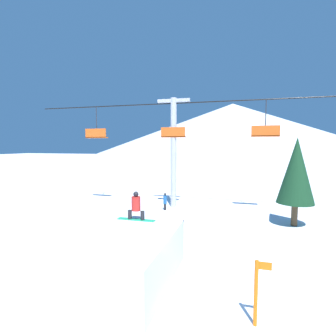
{
  "coord_description": "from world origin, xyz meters",
  "views": [
    {
      "loc": [
        2.58,
        -7.5,
        4.66
      ],
      "look_at": [
        -1.09,
        5.62,
        3.44
      ],
      "focal_mm": 28.0,
      "sensor_mm": 36.0,
      "label": 1
    }
  ],
  "objects_px": {
    "snow_ramp": "(126,258)",
    "pine_tree_near": "(296,171)",
    "trail_marker": "(256,291)",
    "distant_skier": "(165,201)",
    "snowboarder": "(136,206)"
  },
  "relations": [
    {
      "from": "pine_tree_near",
      "to": "distant_skier",
      "type": "xyz_separation_m",
      "value": [
        -8.19,
        1.47,
        -2.51
      ]
    },
    {
      "from": "snow_ramp",
      "to": "pine_tree_near",
      "type": "bearing_deg",
      "value": 51.05
    },
    {
      "from": "snowboarder",
      "to": "trail_marker",
      "type": "xyz_separation_m",
      "value": [
        4.46,
        -2.8,
        -1.27
      ]
    },
    {
      "from": "snowboarder",
      "to": "trail_marker",
      "type": "bearing_deg",
      "value": -32.15
    },
    {
      "from": "pine_tree_near",
      "to": "trail_marker",
      "type": "distance_m",
      "value": 10.01
    },
    {
      "from": "snow_ramp",
      "to": "snowboarder",
      "type": "relative_size",
      "value": 2.89
    },
    {
      "from": "snow_ramp",
      "to": "trail_marker",
      "type": "height_order",
      "value": "trail_marker"
    },
    {
      "from": "trail_marker",
      "to": "distant_skier",
      "type": "distance_m",
      "value": 12.25
    },
    {
      "from": "distant_skier",
      "to": "snow_ramp",
      "type": "bearing_deg",
      "value": -81.35
    },
    {
      "from": "snowboarder",
      "to": "pine_tree_near",
      "type": "xyz_separation_m",
      "value": [
        7.03,
        6.61,
        0.98
      ]
    },
    {
      "from": "trail_marker",
      "to": "distant_skier",
      "type": "relative_size",
      "value": 1.42
    },
    {
      "from": "snow_ramp",
      "to": "pine_tree_near",
      "type": "xyz_separation_m",
      "value": [
        6.7,
        8.29,
        2.35
      ]
    },
    {
      "from": "snow_ramp",
      "to": "pine_tree_near",
      "type": "height_order",
      "value": "pine_tree_near"
    },
    {
      "from": "pine_tree_near",
      "to": "snowboarder",
      "type": "bearing_deg",
      "value": -136.78
    },
    {
      "from": "snowboarder",
      "to": "distant_skier",
      "type": "bearing_deg",
      "value": 98.13
    }
  ]
}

